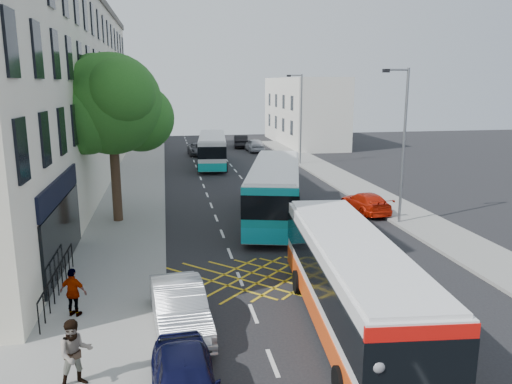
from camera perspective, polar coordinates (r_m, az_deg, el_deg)
name	(u,v)px	position (r m, az deg, el deg)	size (l,w,h in m)	color
ground	(384,352)	(15.20, 14.37, -17.28)	(120.00, 120.00, 0.00)	black
pavement_left	(119,221)	(28.02, -15.44, -3.26)	(5.00, 70.00, 0.15)	gray
pavement_right	(395,208)	(30.91, 15.57, -1.81)	(3.00, 70.00, 0.15)	gray
terrace_main	(41,93)	(37.31, -23.37, 10.39)	(8.30, 45.00, 13.50)	beige
terrace_far	(99,102)	(67.45, -17.53, 9.79)	(8.00, 20.00, 10.00)	silver
building_right	(303,111)	(62.32, 5.44, 9.21)	(6.00, 18.00, 8.00)	silver
street_tree	(111,105)	(27.03, -16.23, 9.52)	(6.30, 5.70, 8.80)	#382619
lamp_near	(402,138)	(26.91, 16.38, 5.91)	(1.45, 0.15, 8.00)	slate
lamp_far	(300,114)	(45.61, 5.05, 8.83)	(1.45, 0.15, 8.00)	slate
railings	(58,280)	(18.87, -21.72, -9.34)	(0.08, 5.60, 1.14)	black
bus_near	(352,283)	(15.56, 10.87, -10.15)	(3.36, 10.45, 2.89)	silver
bus_mid	(275,191)	(27.27, 2.18, 0.15)	(5.33, 11.38, 3.12)	silver
bus_far	(212,150)	(45.41, -5.01, 4.85)	(3.31, 10.25, 2.83)	silver
parked_car_blue	(185,382)	(12.46, -8.13, -20.68)	(1.54, 3.83, 1.31)	black
parked_car_silver	(180,308)	(15.77, -8.72, -12.92)	(1.53, 4.37, 1.44)	#9EA1A6
red_hatchback	(365,202)	(29.72, 12.40, -1.18)	(1.66, 4.09, 1.19)	red
distant_car_grey	(198,149)	(52.67, -6.60, 4.89)	(2.02, 4.38, 1.22)	#46484F
distant_car_silver	(255,145)	(54.92, -0.15, 5.39)	(1.69, 4.20, 1.43)	#B9BAC1
distant_car_dark	(241,141)	(58.61, -1.77, 5.84)	(1.53, 4.39, 1.45)	black
pedestrian_near	(75,353)	(13.42, -19.96, -16.94)	(0.84, 0.66, 1.73)	gray
pedestrian_far	(73,292)	(17.07, -20.14, -10.72)	(0.93, 0.39, 1.59)	gray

